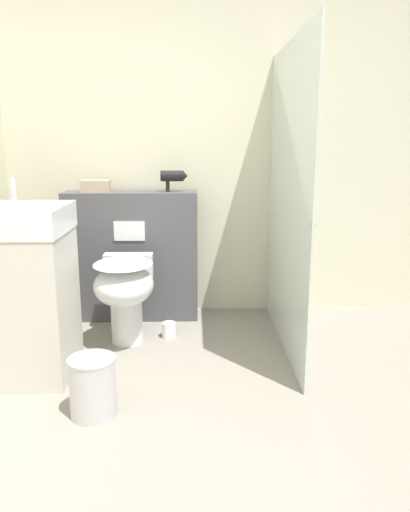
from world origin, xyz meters
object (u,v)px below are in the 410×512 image
object	(u,v)px
toilet	(125,289)
hair_drier	(173,176)
waste_bin	(93,387)
sink_vanity	(13,292)

from	to	relation	value
toilet	hair_drier	world-z (taller)	hair_drier
hair_drier	waste_bin	distance (m)	1.71
toilet	hair_drier	xyz separation A→B (m)	(0.30, 0.52, 0.69)
toilet	sink_vanity	bearing A→B (deg)	-143.91
hair_drier	waste_bin	bearing A→B (deg)	-104.08
sink_vanity	waste_bin	bearing A→B (deg)	-41.89
hair_drier	sink_vanity	bearing A→B (deg)	-132.85
sink_vanity	waste_bin	distance (m)	0.77
waste_bin	sink_vanity	bearing A→B (deg)	138.11
sink_vanity	waste_bin	xyz separation A→B (m)	(0.52, -0.46, -0.34)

